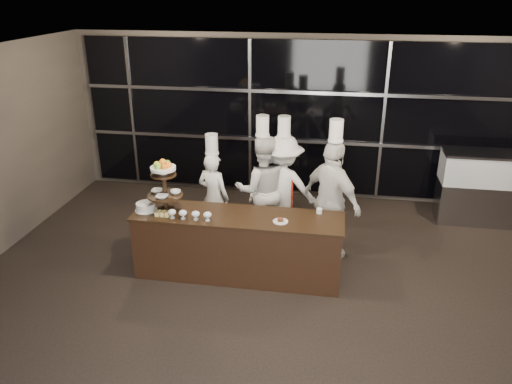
% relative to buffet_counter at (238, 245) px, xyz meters
% --- Properties ---
extents(room, '(10.00, 10.00, 10.00)m').
position_rel_buffet_counter_xyz_m(room, '(0.84, -1.94, 1.03)').
color(room, black).
rests_on(room, ground).
extents(window_wall, '(8.60, 0.10, 2.80)m').
position_rel_buffet_counter_xyz_m(window_wall, '(0.84, 3.00, 1.04)').
color(window_wall, black).
rests_on(window_wall, ground).
extents(buffet_counter, '(2.84, 0.74, 0.92)m').
position_rel_buffet_counter_xyz_m(buffet_counter, '(0.00, 0.00, 0.00)').
color(buffet_counter, black).
rests_on(buffet_counter, ground).
extents(display_stand, '(0.48, 0.48, 0.74)m').
position_rel_buffet_counter_xyz_m(display_stand, '(-1.00, -0.00, 0.87)').
color(display_stand, black).
rests_on(display_stand, buffet_counter).
extents(compotes, '(0.59, 0.11, 0.12)m').
position_rel_buffet_counter_xyz_m(compotes, '(-0.60, -0.22, 0.54)').
color(compotes, silver).
rests_on(compotes, buffet_counter).
extents(layer_cake, '(0.30, 0.30, 0.11)m').
position_rel_buffet_counter_xyz_m(layer_cake, '(-1.27, -0.05, 0.51)').
color(layer_cake, white).
rests_on(layer_cake, buffet_counter).
extents(pastry_squares, '(0.20, 0.13, 0.05)m').
position_rel_buffet_counter_xyz_m(pastry_squares, '(-0.99, -0.17, 0.48)').
color(pastry_squares, '#FADD7A').
rests_on(pastry_squares, buffet_counter).
extents(small_plate, '(0.20, 0.20, 0.05)m').
position_rel_buffet_counter_xyz_m(small_plate, '(0.59, -0.10, 0.47)').
color(small_plate, white).
rests_on(small_plate, buffet_counter).
extents(chef_cup, '(0.08, 0.08, 0.07)m').
position_rel_buffet_counter_xyz_m(chef_cup, '(1.08, 0.25, 0.49)').
color(chef_cup, white).
rests_on(chef_cup, buffet_counter).
extents(display_case, '(1.37, 0.60, 1.24)m').
position_rel_buffet_counter_xyz_m(display_case, '(3.69, 2.36, 0.22)').
color(display_case, '#A5A5AA').
rests_on(display_case, ground).
extents(chef_a, '(0.60, 0.49, 1.73)m').
position_rel_buffet_counter_xyz_m(chef_a, '(-0.59, 1.00, 0.29)').
color(chef_a, white).
rests_on(chef_a, ground).
extents(chef_b, '(0.98, 0.84, 2.03)m').
position_rel_buffet_counter_xyz_m(chef_b, '(0.17, 1.08, 0.41)').
color(chef_b, silver).
rests_on(chef_b, ground).
extents(chef_c, '(1.13, 0.69, 2.00)m').
position_rel_buffet_counter_xyz_m(chef_c, '(0.47, 1.22, 0.39)').
color(chef_c, white).
rests_on(chef_c, ground).
extents(chef_d, '(1.07, 1.05, 2.11)m').
position_rel_buffet_counter_xyz_m(chef_d, '(1.23, 0.72, 0.45)').
color(chef_d, silver).
rests_on(chef_d, ground).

